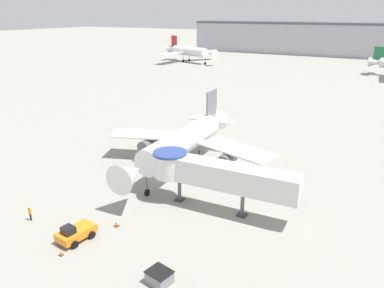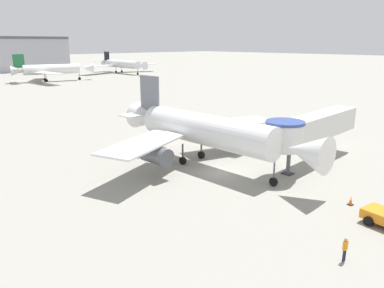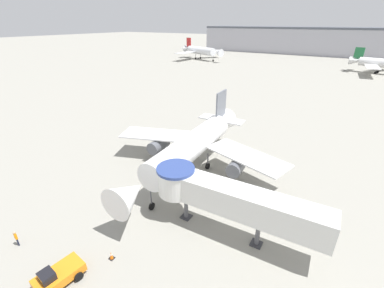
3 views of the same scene
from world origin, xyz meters
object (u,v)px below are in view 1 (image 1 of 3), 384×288
(traffic_cone_starboard_wing, at_px, (246,184))
(ground_crew_marshaller, at_px, (30,212))
(traffic_cone_apron_front, at_px, (61,252))
(main_airplane, at_px, (184,142))
(traffic_cone_near_nose, at_px, (116,223))
(pushback_tug_orange, at_px, (75,233))
(background_jet_red_tail, at_px, (189,51))
(service_container_gray, at_px, (159,277))
(jet_bridge, at_px, (212,173))

(traffic_cone_starboard_wing, distance_m, ground_crew_marshaller, 26.44)
(traffic_cone_starboard_wing, xyz_separation_m, traffic_cone_apron_front, (-9.88, -22.50, 0.01))
(main_airplane, relative_size, ground_crew_marshaller, 16.09)
(ground_crew_marshaller, bearing_deg, traffic_cone_starboard_wing, 55.42)
(traffic_cone_starboard_wing, bearing_deg, traffic_cone_near_nose, -118.40)
(pushback_tug_orange, height_order, ground_crew_marshaller, pushback_tug_orange)
(background_jet_red_tail, bearing_deg, pushback_tug_orange, -134.42)
(pushback_tug_orange, height_order, service_container_gray, pushback_tug_orange)
(jet_bridge, height_order, ground_crew_marshaller, jet_bridge)
(main_airplane, height_order, traffic_cone_starboard_wing, main_airplane)
(pushback_tug_orange, relative_size, ground_crew_marshaller, 2.34)
(service_container_gray, relative_size, background_jet_red_tail, 0.08)
(main_airplane, height_order, traffic_cone_apron_front, main_airplane)
(pushback_tug_orange, bearing_deg, traffic_cone_apron_front, -68.34)
(service_container_gray, bearing_deg, traffic_cone_near_nose, 150.23)
(traffic_cone_near_nose, bearing_deg, ground_crew_marshaller, -157.94)
(traffic_cone_starboard_wing, bearing_deg, background_jet_red_tail, 122.91)
(ground_crew_marshaller, bearing_deg, background_jet_red_tail, 119.78)
(main_airplane, distance_m, background_jet_red_tail, 122.58)
(service_container_gray, bearing_deg, main_airplane, 115.44)
(traffic_cone_apron_front, distance_m, background_jet_red_tail, 144.06)
(traffic_cone_starboard_wing, bearing_deg, pushback_tug_orange, -117.86)
(pushback_tug_orange, distance_m, background_jet_red_tail, 141.43)
(jet_bridge, bearing_deg, pushback_tug_orange, -128.19)
(jet_bridge, relative_size, background_jet_red_tail, 0.57)
(main_airplane, distance_m, traffic_cone_near_nose, 17.74)
(traffic_cone_apron_front, relative_size, ground_crew_marshaller, 0.37)
(ground_crew_marshaller, bearing_deg, jet_bridge, 44.55)
(service_container_gray, xyz_separation_m, ground_crew_marshaller, (-18.18, 1.50, 0.41))
(main_airplane, height_order, background_jet_red_tail, background_jet_red_tail)
(ground_crew_marshaller, bearing_deg, service_container_gray, 2.79)
(traffic_cone_apron_front, bearing_deg, jet_bridge, 60.96)
(traffic_cone_near_nose, bearing_deg, jet_bridge, 50.19)
(service_container_gray, bearing_deg, traffic_cone_starboard_wing, 91.26)
(main_airplane, height_order, ground_crew_marshaller, main_airplane)
(service_container_gray, xyz_separation_m, traffic_cone_apron_front, (-10.34, -1.39, -0.28))
(traffic_cone_apron_front, bearing_deg, background_jet_red_tail, 114.72)
(jet_bridge, height_order, traffic_cone_starboard_wing, jet_bridge)
(jet_bridge, relative_size, traffic_cone_starboard_wing, 28.18)
(traffic_cone_near_nose, xyz_separation_m, background_jet_red_tail, (-61.48, 124.21, 4.54))
(pushback_tug_orange, relative_size, service_container_gray, 1.73)
(background_jet_red_tail, bearing_deg, traffic_cone_starboard_wing, -126.42)
(service_container_gray, bearing_deg, pushback_tug_orange, 173.86)
(traffic_cone_starboard_wing, xyz_separation_m, ground_crew_marshaller, (-17.71, -19.61, 0.70))
(ground_crew_marshaller, bearing_deg, pushback_tug_orange, 4.97)
(service_container_gray, distance_m, traffic_cone_starboard_wing, 21.12)
(traffic_cone_near_nose, bearing_deg, background_jet_red_tail, 116.33)
(jet_bridge, xyz_separation_m, ground_crew_marshaller, (-16.25, -12.27, -3.47))
(traffic_cone_starboard_wing, distance_m, background_jet_red_tail, 129.07)
(main_airplane, height_order, pushback_tug_orange, main_airplane)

